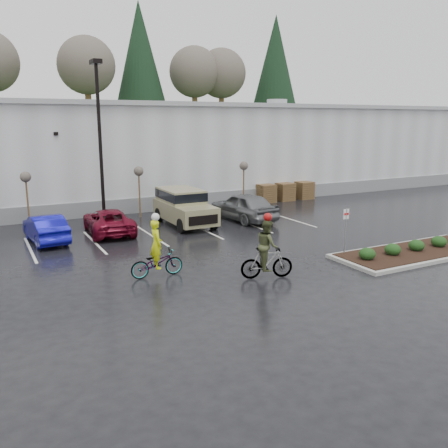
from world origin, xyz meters
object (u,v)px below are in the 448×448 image
lamppost (99,126)px  fire_lane_sign (346,226)px  pallet_stack_c (304,190)px  cyclist_hivis (157,257)px  sapling_mid (139,174)px  sapling_west (26,180)px  suv_tan (185,207)px  car_grey (243,206)px  car_blue (46,228)px  pallet_stack_a (266,193)px  car_red (108,221)px  cyclist_olive (267,255)px  pallet_stack_b (285,192)px  sapling_east (244,168)px

lamppost → fire_lane_sign: lamppost is taller
fire_lane_sign → lamppost: bearing=123.5°
pallet_stack_c → cyclist_hivis: 20.73m
lamppost → sapling_mid: bearing=21.8°
sapling_west → suv_tan: size_ratio=0.63×
sapling_west → car_grey: sapling_west is taller
car_grey → car_blue: bearing=-7.3°
pallet_stack_a → car_grey: 6.73m
suv_tan → car_grey: 3.70m
sapling_west → car_red: size_ratio=0.67×
pallet_stack_a → cyclist_olive: bearing=-122.5°
sapling_mid → pallet_stack_c: size_ratio=2.37×
sapling_west → suv_tan: (8.12, -3.37, -1.70)m
lamppost → car_grey: bearing=-19.8°
fire_lane_sign → car_red: bearing=130.9°
lamppost → cyclist_olive: bearing=-76.0°
pallet_stack_a → pallet_stack_b: bearing=0.0°
car_grey → cyclist_olive: 10.89m
suv_tan → cyclist_olive: cyclist_olive is taller
pallet_stack_b → car_red: pallet_stack_b is taller
sapling_west → pallet_stack_c: bearing=2.9°
pallet_stack_c → fire_lane_sign: size_ratio=0.61×
car_blue → sapling_west: bearing=-89.1°
car_grey → suv_tan: bearing=-13.7°
suv_tan → cyclist_olive: size_ratio=1.99×
sapling_east → cyclist_olive: 15.38m
lamppost → pallet_stack_c: (16.00, 2.00, -5.01)m
sapling_mid → pallet_stack_b: 11.92m
cyclist_olive → car_grey: bearing=-7.7°
sapling_mid → pallet_stack_a: (10.00, 1.00, -2.05)m
car_grey → lamppost: bearing=-26.9°
pallet_stack_a → pallet_stack_c: size_ratio=1.00×
fire_lane_sign → suv_tan: size_ratio=0.43×
lamppost → suv_tan: size_ratio=1.81×
sapling_west → car_blue: 4.29m
car_blue → cyclist_hivis: size_ratio=1.67×
pallet_stack_a → sapling_east: bearing=-158.2°
fire_lane_sign → car_grey: size_ratio=0.44×
pallet_stack_a → pallet_stack_c: bearing=0.0°
pallet_stack_b → suv_tan: bearing=-156.5°
sapling_mid → sapling_east: same height
pallet_stack_b → car_grey: bearing=-143.2°
cyclist_hivis → pallet_stack_b: bearing=-48.0°
fire_lane_sign → car_red: (-8.15, 9.42, -0.74)m
sapling_west → pallet_stack_c: (20.00, 1.00, -2.05)m
pallet_stack_c → car_red: size_ratio=0.28×
sapling_mid → car_blue: bearing=-148.4°
lamppost → car_red: size_ratio=1.93×
fire_lane_sign → cyclist_hivis: 8.46m
sapling_mid → lamppost: bearing=-158.2°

